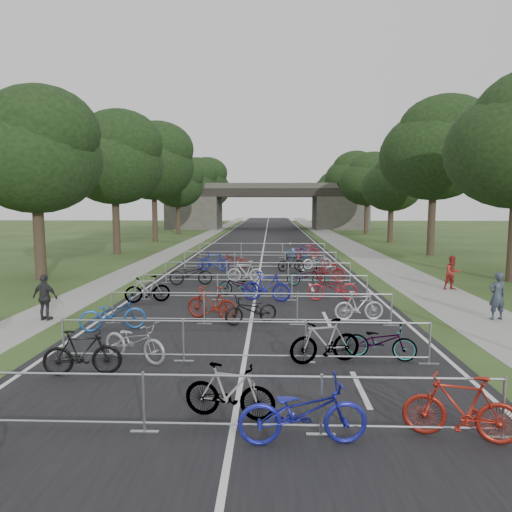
{
  "coord_description": "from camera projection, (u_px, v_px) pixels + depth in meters",
  "views": [
    {
      "loc": [
        0.66,
        -7.48,
        3.98
      ],
      "look_at": [
        -0.15,
        17.46,
        1.1
      ],
      "focal_mm": 32.0,
      "sensor_mm": 36.0,
      "label": 1
    }
  ],
  "objects": [
    {
      "name": "ground",
      "position": [
        232.0,
        434.0,
        7.91
      ],
      "size": [
        200.0,
        200.0,
        0.0
      ],
      "primitive_type": "plane",
      "color": "#30401B",
      "rests_on": "ground"
    },
    {
      "name": "road",
      "position": [
        266.0,
        235.0,
        57.55
      ],
      "size": [
        11.0,
        140.0,
        0.01
      ],
      "primitive_type": "cube",
      "color": "black",
      "rests_on": "ground"
    },
    {
      "name": "sidewalk_right",
      "position": [
        329.0,
        235.0,
        57.29
      ],
      "size": [
        3.0,
        140.0,
        0.01
      ],
      "primitive_type": "cube",
      "color": "gray",
      "rests_on": "ground"
    },
    {
      "name": "sidewalk_left",
      "position": [
        207.0,
        235.0,
        57.79
      ],
      "size": [
        2.0,
        140.0,
        0.01
      ],
      "primitive_type": "cube",
      "color": "gray",
      "rests_on": "ground"
    },
    {
      "name": "lane_markings",
      "position": [
        266.0,
        235.0,
        57.55
      ],
      "size": [
        0.12,
        140.0,
        0.0
      ],
      "primitive_type": "cube",
      "color": "silver",
      "rests_on": "ground"
    },
    {
      "name": "overpass_bridge",
      "position": [
        267.0,
        206.0,
        72.04
      ],
      "size": [
        31.0,
        8.0,
        7.05
      ],
      "color": "#403F39",
      "rests_on": "ground"
    },
    {
      "name": "tree_left_0",
      "position": [
        36.0,
        154.0,
        23.35
      ],
      "size": [
        6.72,
        6.72,
        10.25
      ],
      "color": "#33261C",
      "rests_on": "ground"
    },
    {
      "name": "tree_left_1",
      "position": [
        115.0,
        160.0,
        35.17
      ],
      "size": [
        7.56,
        7.56,
        11.53
      ],
      "color": "#33261C",
      "rests_on": "ground"
    },
    {
      "name": "tree_right_1",
      "position": [
        436.0,
        151.0,
        34.31
      ],
      "size": [
        8.18,
        8.18,
        12.47
      ],
      "color": "#33261C",
      "rests_on": "ground"
    },
    {
      "name": "tree_left_2",
      "position": [
        154.0,
        163.0,
        46.99
      ],
      "size": [
        8.4,
        8.4,
        12.81
      ],
      "color": "#33261C",
      "rests_on": "ground"
    },
    {
      "name": "tree_right_2",
      "position": [
        393.0,
        184.0,
        46.44
      ],
      "size": [
        6.16,
        6.16,
        9.39
      ],
      "color": "#33261C",
      "rests_on": "ground"
    },
    {
      "name": "tree_left_3",
      "position": [
        178.0,
        184.0,
        59.09
      ],
      "size": [
        6.72,
        6.72,
        10.25
      ],
      "color": "#33261C",
      "rests_on": "ground"
    },
    {
      "name": "tree_right_3",
      "position": [
        368.0,
        180.0,
        58.25
      ],
      "size": [
        7.17,
        7.17,
        10.93
      ],
      "color": "#33261C",
      "rests_on": "ground"
    },
    {
      "name": "tree_left_4",
      "position": [
        194.0,
        182.0,
        70.91
      ],
      "size": [
        7.56,
        7.56,
        11.53
      ],
      "color": "#33261C",
      "rests_on": "ground"
    },
    {
      "name": "tree_right_4",
      "position": [
        352.0,
        178.0,
        70.05
      ],
      "size": [
        8.18,
        8.18,
        12.47
      ],
      "color": "#33261C",
      "rests_on": "ground"
    },
    {
      "name": "tree_left_5",
      "position": [
        205.0,
        181.0,
        82.73
      ],
      "size": [
        8.4,
        8.4,
        12.81
      ],
      "color": "#33261C",
      "rests_on": "ground"
    },
    {
      "name": "tree_right_5",
      "position": [
        340.0,
        193.0,
        82.19
      ],
      "size": [
        6.16,
        6.16,
        9.39
      ],
      "color": "#33261C",
      "rests_on": "ground"
    },
    {
      "name": "tree_left_6",
      "position": [
        213.0,
        191.0,
        94.83
      ],
      "size": [
        6.72,
        6.72,
        10.25
      ],
      "color": "#33261C",
      "rests_on": "ground"
    },
    {
      "name": "tree_right_6",
      "position": [
        331.0,
        189.0,
        93.99
      ],
      "size": [
        7.17,
        7.17,
        10.93
      ],
      "color": "#33261C",
      "rests_on": "ground"
    },
    {
      "name": "barrier_row_0",
      "position": [
        232.0,
        404.0,
        7.85
      ],
      "size": [
        9.7,
        0.08,
        1.1
      ],
      "color": "#A5A8AD",
      "rests_on": "ground"
    },
    {
      "name": "barrier_row_1",
      "position": [
        244.0,
        341.0,
        11.42
      ],
      "size": [
        9.7,
        0.08,
        1.1
      ],
      "color": "#A5A8AD",
      "rests_on": "ground"
    },
    {
      "name": "barrier_row_2",
      "position": [
        251.0,
        308.0,
        14.99
      ],
      "size": [
        9.7,
        0.08,
        1.1
      ],
      "color": "#A5A8AD",
      "rests_on": "ground"
    },
    {
      "name": "barrier_row_3",
      "position": [
        255.0,
        287.0,
        18.77
      ],
      "size": [
        9.7,
        0.08,
        1.1
      ],
      "color": "#A5A8AD",
      "rests_on": "ground"
    },
    {
      "name": "barrier_row_4",
      "position": [
        257.0,
        273.0,
        22.74
      ],
      "size": [
        9.7,
        0.08,
        1.1
      ],
      "color": "#A5A8AD",
      "rests_on": "ground"
    },
    {
      "name": "barrier_row_5",
      "position": [
        260.0,
        260.0,
        27.7
      ],
      "size": [
        9.7,
        0.08,
        1.1
      ],
      "color": "#A5A8AD",
      "rests_on": "ground"
    },
    {
      "name": "barrier_row_6",
      "position": [
        262.0,
        250.0,
        33.66
      ],
      "size": [
        9.7,
        0.08,
        1.1
      ],
      "color": "#A5A8AD",
      "rests_on": "ground"
    },
    {
      "name": "bike_1",
      "position": [
        230.0,
        392.0,
        8.42
      ],
      "size": [
        1.79,
        0.82,
        1.04
      ],
      "primitive_type": "imported",
      "rotation": [
        0.0,
        0.0,
        1.37
      ],
      "color": "#A5A8AD",
      "rests_on": "ground"
    },
    {
      "name": "bike_2",
      "position": [
        303.0,
        412.0,
        7.5
      ],
      "size": [
        2.2,
        0.93,
        1.13
      ],
      "primitive_type": "imported",
      "rotation": [
        0.0,
        0.0,
        1.66
      ],
      "color": "navy",
      "rests_on": "ground"
    },
    {
      "name": "bike_3",
      "position": [
        461.0,
        408.0,
        7.64
      ],
      "size": [
        1.96,
        1.01,
        1.14
      ],
      "primitive_type": "imported",
      "rotation": [
        0.0,
        0.0,
        4.45
      ],
      "color": "maroon",
      "rests_on": "ground"
    },
    {
      "name": "bike_4",
      "position": [
        82.0,
        353.0,
        10.55
      ],
      "size": [
        1.84,
        0.77,
        1.07
      ],
      "primitive_type": "imported",
      "rotation": [
        0.0,
        0.0,
        1.72
      ],
      "color": "black",
      "rests_on": "ground"
    },
    {
      "name": "bike_5",
      "position": [
        135.0,
        342.0,
        11.52
      ],
      "size": [
        2.04,
        1.45,
        1.02
      ],
      "primitive_type": "imported",
      "rotation": [
        0.0,
        0.0,
        1.12
      ],
      "color": "#9E9DA4",
      "rests_on": "ground"
    },
    {
      "name": "bike_6",
      "position": [
        325.0,
        341.0,
        11.37
      ],
      "size": [
        1.93,
        1.02,
        1.11
      ],
      "primitive_type": "imported",
      "rotation": [
        0.0,
        0.0,
        4.99
      ],
      "color": "#A5A8AD",
      "rests_on": "ground"
    },
    {
      "name": "bike_7",
      "position": [
        380.0,
        342.0,
        11.65
      ],
      "size": [
        1.89,
        1.08,
        0.94
      ],
      "primitive_type": "imported",
      "rotation": [
        0.0,
        0.0,
        1.3
      ],
      "color": "#A5A8AD",
      "rests_on": "ground"
    },
    {
      "name": "bike_8",
      "position": [
        113.0,
        314.0,
        14.31
      ],
      "size": [
        2.14,
        1.35,
        1.06
      ],
      "primitive_type": "imported",
      "rotation": [
        0.0,
        0.0,
        1.92
      ],
      "color": "#1B4D96",
      "rests_on": "ground"
    },
    {
      "name": "bike_9",
      "position": [
        212.0,
        303.0,
        15.57
      ],
      "size": [
        2.01,
        1.26,
        1.17
      ],
      "primitive_type": "imported",
      "rotation": [
        0.0,
        0.0,
        4.31
      ],
      "color": "maroon",
      "rests_on": "ground"
    },
    {
      "name": "bike_10",
      "position": [
        251.0,
        310.0,
        15.06
      ],
      "size": [
        1.92,
        1.33,
        0.96
      ],
      "primitive_type": "imported",
      "rotation": [
        0.0,
        0.0,
        5.14
      ],
      "color": "black",
      "rests_on": "ground"
    },
    {
      "name": "bike_11",
      "position": [
        359.0,
        306.0,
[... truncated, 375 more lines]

